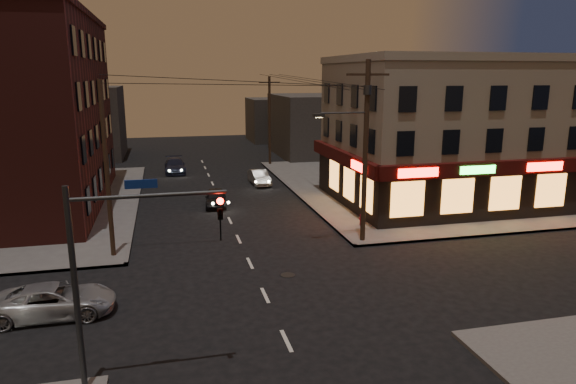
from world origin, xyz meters
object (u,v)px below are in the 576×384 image
object	(u,v)px
sedan_near	(216,198)
sedan_mid	(259,177)
sedan_far	(175,166)
suv_cross	(54,301)
fire_hydrant	(362,219)

from	to	relation	value
sedan_near	sedan_mid	xyz separation A→B (m)	(4.44, 6.63, 0.01)
sedan_near	sedan_far	world-z (taller)	sedan_far
suv_cross	fire_hydrant	bearing A→B (deg)	-62.57
fire_hydrant	suv_cross	bearing A→B (deg)	-152.68
suv_cross	sedan_far	bearing A→B (deg)	-10.19
sedan_mid	suv_cross	bearing A→B (deg)	-121.69
sedan_near	fire_hydrant	distance (m)	11.22
sedan_mid	fire_hydrant	distance (m)	14.70
suv_cross	fire_hydrant	xyz separation A→B (m)	(16.27, 8.40, -0.09)
sedan_near	sedan_far	bearing A→B (deg)	105.79
sedan_far	sedan_mid	bearing A→B (deg)	-46.65
sedan_far	sedan_near	bearing A→B (deg)	-80.12
sedan_far	fire_hydrant	distance (m)	24.04
suv_cross	sedan_mid	distance (m)	25.77
suv_cross	sedan_mid	size ratio (longest dim) A/B	1.21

